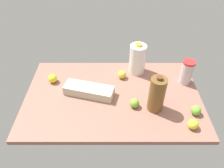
{
  "coord_description": "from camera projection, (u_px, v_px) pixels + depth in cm",
  "views": [
    {
      "loc": [
        -0.53,
        -108.97,
        107.52
      ],
      "look_at": [
        0.0,
        0.0,
        13.0
      ],
      "focal_mm": 35.0,
      "sensor_mm": 36.0,
      "label": 1
    }
  ],
  "objects": [
    {
      "name": "chocolate_milk_jug",
      "position": [
        156.0,
        94.0,
        1.34
      ],
      "size": [
        10.01,
        10.01,
        25.91
      ],
      "color": "brown",
      "rests_on": "countertop"
    },
    {
      "name": "lime_beside_bowl",
      "position": [
        195.0,
        110.0,
        1.36
      ],
      "size": [
        6.24,
        6.24,
        6.24
      ],
      "primitive_type": "sphere",
      "color": "#6DB338",
      "rests_on": "countertop"
    },
    {
      "name": "egg_carton",
      "position": [
        88.0,
        91.0,
        1.49
      ],
      "size": [
        35.57,
        19.42,
        6.48
      ],
      "primitive_type": "cube",
      "rotation": [
        0.0,
        0.0,
        -0.26
      ],
      "color": "#C0B89D",
      "rests_on": "countertop"
    },
    {
      "name": "lemon_near_front",
      "position": [
        52.0,
        79.0,
        1.59
      ],
      "size": [
        6.6,
        6.6,
        6.6
      ],
      "primitive_type": "sphere",
      "color": "yellow",
      "rests_on": "countertop"
    },
    {
      "name": "milk_jug",
      "position": [
        137.0,
        59.0,
        1.64
      ],
      "size": [
        12.25,
        12.25,
        24.59
      ],
      "color": "white",
      "rests_on": "countertop"
    },
    {
      "name": "lemon_loose",
      "position": [
        121.0,
        75.0,
        1.63
      ],
      "size": [
        6.16,
        6.16,
        6.16
      ],
      "primitive_type": "sphere",
      "color": "yellow",
      "rests_on": "countertop"
    },
    {
      "name": "lemon_far_back",
      "position": [
        192.0,
        124.0,
        1.28
      ],
      "size": [
        6.17,
        6.17,
        6.17
      ],
      "primitive_type": "sphere",
      "color": "yellow",
      "rests_on": "countertop"
    },
    {
      "name": "lime_by_jug",
      "position": [
        134.0,
        103.0,
        1.41
      ],
      "size": [
        6.14,
        6.14,
        6.14
      ],
      "primitive_type": "sphere",
      "color": "#6FAB31",
      "rests_on": "countertop"
    },
    {
      "name": "countertop",
      "position": [
        112.0,
        96.0,
        1.52
      ],
      "size": [
        120.0,
        76.0,
        3.0
      ],
      "primitive_type": "cube",
      "color": "#946152",
      "rests_on": "ground"
    },
    {
      "name": "tumbler_cup",
      "position": [
        186.0,
        72.0,
        1.56
      ],
      "size": [
        8.81,
        8.81,
        18.31
      ],
      "color": "silver",
      "rests_on": "countertop"
    }
  ]
}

